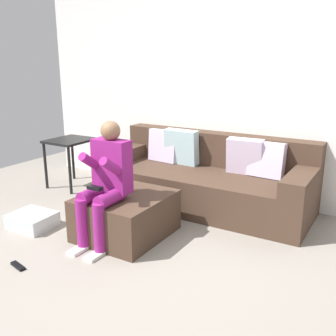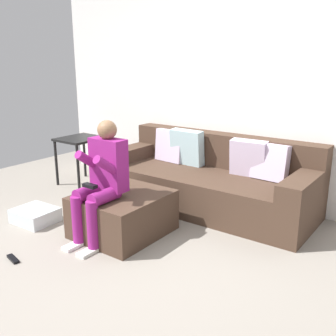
{
  "view_description": "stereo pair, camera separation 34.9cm",
  "coord_description": "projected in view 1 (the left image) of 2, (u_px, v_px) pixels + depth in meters",
  "views": [
    {
      "loc": [
        1.83,
        -2.06,
        1.63
      ],
      "look_at": [
        -0.12,
        1.2,
        0.57
      ],
      "focal_mm": 41.29,
      "sensor_mm": 36.0,
      "label": 1
    },
    {
      "loc": [
        2.12,
        -1.86,
        1.63
      ],
      "look_at": [
        -0.12,
        1.2,
        0.57
      ],
      "focal_mm": 41.29,
      "sensor_mm": 36.0,
      "label": 2
    }
  ],
  "objects": [
    {
      "name": "wall_back",
      "position": [
        222.0,
        91.0,
        4.56
      ],
      "size": [
        5.21,
        0.1,
        2.56
      ],
      "primitive_type": "cube",
      "color": "white",
      "rests_on": "ground_plane"
    },
    {
      "name": "remote_near_ottoman",
      "position": [
        18.0,
        266.0,
        3.15
      ],
      "size": [
        0.18,
        0.08,
        0.02
      ],
      "primitive_type": "cube",
      "rotation": [
        0.0,
        0.0,
        -0.22
      ],
      "color": "black",
      "rests_on": "ground_plane"
    },
    {
      "name": "person_seated",
      "position": [
        105.0,
        179.0,
        3.44
      ],
      "size": [
        0.35,
        0.58,
        1.12
      ],
      "color": "#8C1E72",
      "rests_on": "ground_plane"
    },
    {
      "name": "ottoman",
      "position": [
        126.0,
        215.0,
        3.69
      ],
      "size": [
        0.74,
        0.83,
        0.4
      ],
      "primitive_type": "cube",
      "color": "#473326",
      "rests_on": "ground_plane"
    },
    {
      "name": "ground_plane",
      "position": [
        103.0,
        274.0,
        3.05
      ],
      "size": [
        6.77,
        6.77,
        0.0
      ],
      "primitive_type": "plane",
      "color": "gray"
    },
    {
      "name": "side_table",
      "position": [
        70.0,
        147.0,
        5.05
      ],
      "size": [
        0.49,
        0.56,
        0.64
      ],
      "color": "black",
      "rests_on": "ground_plane"
    },
    {
      "name": "couch_sectional",
      "position": [
        206.0,
        179.0,
        4.43
      ],
      "size": [
        2.39,
        0.94,
        0.84
      ],
      "color": "#473326",
      "rests_on": "ground_plane"
    },
    {
      "name": "storage_bin",
      "position": [
        32.0,
        220.0,
        3.89
      ],
      "size": [
        0.43,
        0.38,
        0.14
      ],
      "primitive_type": "cube",
      "rotation": [
        0.0,
        0.0,
        0.04
      ],
      "color": "silver",
      "rests_on": "ground_plane"
    }
  ]
}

